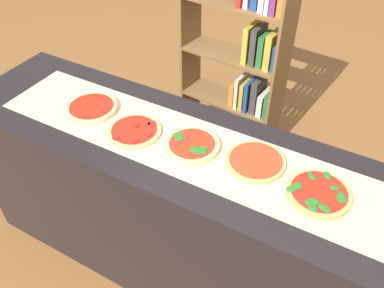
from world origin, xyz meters
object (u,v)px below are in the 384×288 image
(pizza_plain_0, at_px, (91,108))
(pizza_plain_3, at_px, (256,161))
(pizza_spinach_2, at_px, (192,146))
(pizza_spinach_4, at_px, (319,193))
(bookshelf, at_px, (246,62))
(pizza_pepperoni_1, at_px, (134,131))

(pizza_plain_0, distance_m, pizza_plain_3, 0.82)
(pizza_spinach_2, distance_m, pizza_plain_3, 0.28)
(pizza_spinach_2, distance_m, pizza_spinach_4, 0.55)
(pizza_plain_3, distance_m, bookshelf, 1.21)
(bookshelf, bearing_deg, pizza_spinach_2, -79.09)
(pizza_plain_3, bearing_deg, pizza_plain_0, -176.72)
(pizza_plain_0, relative_size, pizza_plain_3, 0.99)
(pizza_plain_3, bearing_deg, pizza_pepperoni_1, -171.62)
(pizza_pepperoni_1, xyz_separation_m, pizza_plain_3, (0.55, 0.08, 0.00))
(pizza_pepperoni_1, height_order, pizza_spinach_4, pizza_spinach_4)
(pizza_spinach_2, xyz_separation_m, pizza_plain_3, (0.27, 0.05, -0.00))
(pizza_pepperoni_1, bearing_deg, pizza_spinach_2, 6.91)
(pizza_plain_3, height_order, pizza_spinach_4, pizza_spinach_4)
(pizza_spinach_2, xyz_separation_m, pizza_spinach_4, (0.55, -0.00, 0.00))
(pizza_plain_0, height_order, pizza_pepperoni_1, pizza_plain_0)
(pizza_spinach_2, relative_size, bookshelf, 0.16)
(pizza_pepperoni_1, bearing_deg, pizza_plain_3, 8.38)
(pizza_pepperoni_1, height_order, pizza_spinach_2, pizza_spinach_2)
(bookshelf, bearing_deg, pizza_plain_0, -106.25)
(pizza_plain_0, height_order, pizza_spinach_2, pizza_spinach_2)
(pizza_plain_3, bearing_deg, pizza_spinach_2, -170.15)
(pizza_plain_0, relative_size, bookshelf, 0.17)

